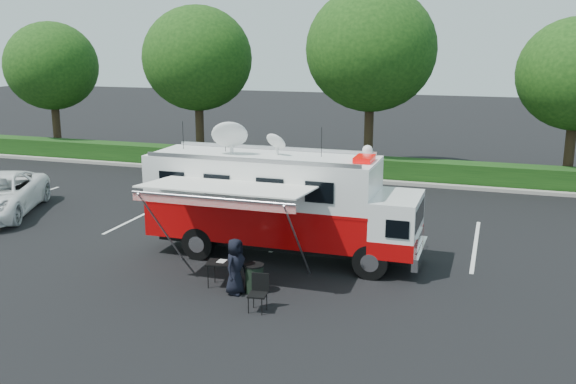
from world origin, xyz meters
The scene contains 9 objects.
ground_plane centered at (0.00, 0.00, 0.00)m, with size 120.00×120.00×0.00m, color black.
back_border centered at (1.14, 12.90, 5.00)m, with size 60.00×6.14×8.87m.
stall_lines centered at (-0.50, 3.00, 0.00)m, with size 24.12×5.50×0.01m.
command_truck centered at (-0.07, 0.00, 1.68)m, with size 8.19×2.26×3.93m.
awning centered at (-0.80, -2.34, 2.53)m, with size 4.47×2.33×2.70m.
person centered at (-0.23, -3.11, 0.00)m, with size 0.72×0.47×1.48m, color black.
folding_table centered at (-0.73, -2.80, 0.65)m, with size 0.91×0.72×0.70m.
folding_chair centered at (0.70, -3.89, 0.54)m, with size 0.48×0.51×0.91m.
trash_bin centered at (0.20, -2.89, 0.39)m, with size 0.51×0.51×0.76m.
Camera 1 is at (5.90, -17.45, 6.42)m, focal length 40.00 mm.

